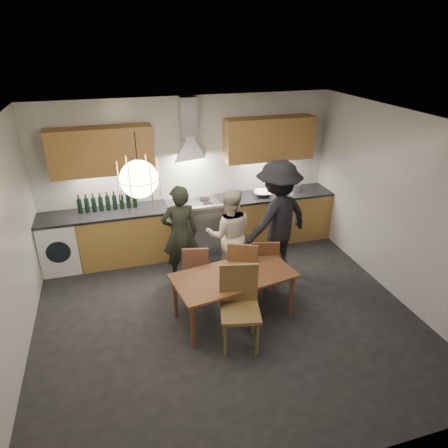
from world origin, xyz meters
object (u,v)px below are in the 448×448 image
object	(u,v)px
stock_pot	(295,188)
person_right	(277,220)
chair_front	(239,301)
person_left	(180,234)
dining_table	(234,280)
wine_bottles	(108,201)
chair_back_left	(196,267)
person_mid	(230,235)
mixing_bowl	(263,193)

from	to	relation	value
stock_pot	person_right	bearing A→B (deg)	-126.93
chair_front	person_left	size ratio (longest dim) A/B	0.67
chair_front	person_right	world-z (taller)	person_right
dining_table	wine_bottles	world-z (taller)	wine_bottles
chair_back_left	stock_pot	distance (m)	2.57
dining_table	person_left	distance (m)	1.26
dining_table	wine_bottles	size ratio (longest dim) A/B	1.79
person_left	stock_pot	size ratio (longest dim) A/B	8.25
chair_back_left	wine_bottles	size ratio (longest dim) A/B	0.88
person_mid	person_right	xyz separation A→B (m)	(0.73, -0.07, 0.19)
person_right	wine_bottles	distance (m)	2.71
chair_back_left	person_left	size ratio (longest dim) A/B	0.53
dining_table	person_right	distance (m)	1.36
wine_bottles	person_mid	bearing A→B (deg)	-32.53
chair_front	stock_pot	size ratio (longest dim) A/B	5.56
person_mid	stock_pot	xyz separation A→B (m)	(1.54, 1.00, 0.23)
chair_back_left	person_left	bearing A→B (deg)	-64.31
dining_table	mixing_bowl	world-z (taller)	mixing_bowl
dining_table	person_left	bearing A→B (deg)	103.31
person_right	wine_bottles	bearing A→B (deg)	-45.93
dining_table	mixing_bowl	xyz separation A→B (m)	(1.15, 1.93, 0.36)
dining_table	person_right	world-z (taller)	person_right
person_mid	stock_pot	bearing A→B (deg)	-133.70
mixing_bowl	dining_table	bearing A→B (deg)	-120.87
dining_table	stock_pot	world-z (taller)	stock_pot
person_right	person_mid	bearing A→B (deg)	-25.90
dining_table	person_left	world-z (taller)	person_left
chair_back_left	person_mid	size ratio (longest dim) A/B	0.55
stock_pot	chair_back_left	bearing A→B (deg)	-148.22
person_right	mixing_bowl	bearing A→B (deg)	-120.49
chair_back_left	person_left	xyz separation A→B (m)	(-0.11, 0.52, 0.30)
dining_table	chair_front	distance (m)	0.47
person_left	person_right	distance (m)	1.48
person_left	stock_pot	xyz separation A→B (m)	(2.25, 0.81, 0.20)
chair_back_left	stock_pot	world-z (taller)	stock_pot
person_mid	wine_bottles	world-z (taller)	person_mid
person_mid	person_right	world-z (taller)	person_right
mixing_bowl	person_right	bearing A→B (deg)	-99.95
dining_table	mixing_bowl	bearing A→B (deg)	49.83
mixing_bowl	person_left	bearing A→B (deg)	-154.52
person_left	wine_bottles	xyz separation A→B (m)	(-1.00, 0.90, 0.29)
person_left	stock_pot	distance (m)	2.40
chair_front	person_left	xyz separation A→B (m)	(-0.40, 1.61, 0.17)
chair_front	person_left	world-z (taller)	person_left
chair_back_left	wine_bottles	world-z (taller)	wine_bottles
person_right	mixing_bowl	xyz separation A→B (m)	(0.18, 1.04, 0.02)
chair_front	wine_bottles	world-z (taller)	wine_bottles
stock_pot	dining_table	bearing A→B (deg)	-132.21
person_left	person_mid	size ratio (longest dim) A/B	1.04
mixing_bowl	chair_front	bearing A→B (deg)	-117.20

